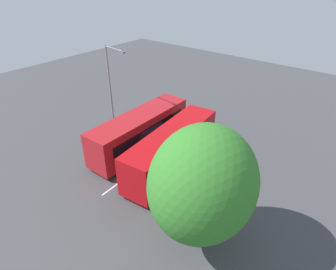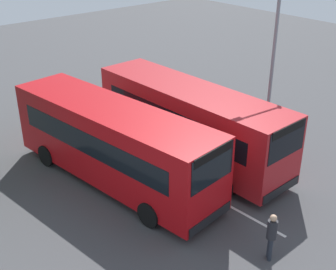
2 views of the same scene
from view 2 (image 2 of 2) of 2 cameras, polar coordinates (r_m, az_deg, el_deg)
ground_plane at (r=19.61m, az=-0.60°, el=-4.41°), size 63.78×63.78×0.00m
bus_far_left at (r=18.08m, az=-6.87°, el=-0.94°), size 10.13×3.52×3.27m
bus_center_left at (r=19.90m, az=2.87°, el=1.87°), size 9.98×2.76×3.27m
pedestrian at (r=14.78m, az=12.94°, el=-12.01°), size 0.45×0.45×1.70m
street_lamp at (r=21.43m, az=12.86°, el=11.14°), size 0.46×2.62×8.08m
lane_stripe_outer_left at (r=19.60m, az=-0.60°, el=-4.40°), size 12.42×0.65×0.01m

